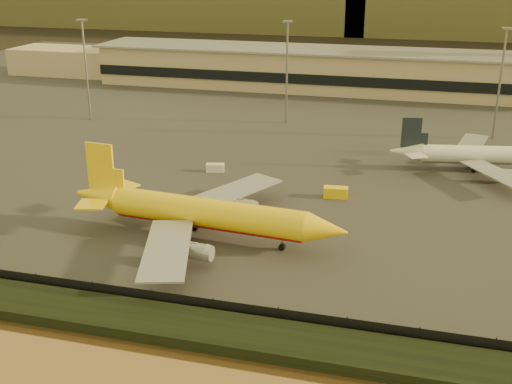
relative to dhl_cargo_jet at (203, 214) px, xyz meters
The scene contains 10 objects.
ground 11.09m from the dhl_cargo_jet, 50.02° to the right, with size 900.00×900.00×0.00m, color black.
embankment 25.97m from the dhl_cargo_jet, 75.13° to the right, with size 320.00×7.00×1.40m, color black.
tarmac 87.47m from the dhl_cargo_jet, 85.66° to the left, with size 320.00×220.00×0.20m, color #2D2D2D.
perimeter_fence 22.09m from the dhl_cargo_jet, 72.44° to the right, with size 300.00×0.05×2.20m, color black.
terminal_building 117.96m from the dhl_cargo_jet, 93.85° to the left, with size 202.00×25.00×12.60m.
apron_light_masts 71.45m from the dhl_cargo_jet, 72.16° to the left, with size 152.20×12.20×25.40m.
dhl_cargo_jet is the anchor object (origin of this frame).
white_narrowbody_jet 62.17m from the dhl_cargo_jet, 46.50° to the left, with size 36.55×35.19×10.54m.
gse_vehicle_yellow 28.19m from the dhl_cargo_jet, 53.01° to the left, with size 4.29×1.93×1.93m, color yellow.
gse_vehicle_white 31.70m from the dhl_cargo_jet, 105.49° to the left, with size 3.54×1.59×1.59m, color silver.
Camera 1 is at (24.52, -76.29, 41.20)m, focal length 45.00 mm.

